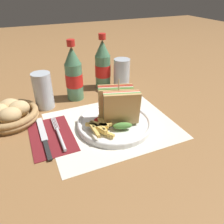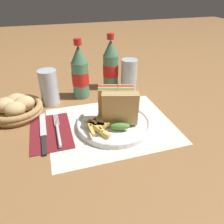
{
  "view_description": "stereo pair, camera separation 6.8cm",
  "coord_description": "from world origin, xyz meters",
  "px_view_note": "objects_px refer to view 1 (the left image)",
  "views": [
    {
      "loc": [
        -0.22,
        -0.5,
        0.39
      ],
      "look_at": [
        0.02,
        0.04,
        0.04
      ],
      "focal_mm": 35.0,
      "sensor_mm": 36.0,
      "label": 1
    },
    {
      "loc": [
        -0.15,
        -0.52,
        0.39
      ],
      "look_at": [
        0.02,
        0.04,
        0.04
      ],
      "focal_mm": 35.0,
      "sensor_mm": 36.0,
      "label": 2
    }
  ],
  "objects_px": {
    "club_sandwich": "(119,107)",
    "glass_far": "(44,93)",
    "fork": "(60,136)",
    "knife": "(44,137)",
    "plate_main": "(115,123)",
    "glass_near": "(122,77)",
    "coke_bottle_near": "(74,75)",
    "bread_basket": "(10,114)",
    "coke_bottle_far": "(103,66)"
  },
  "relations": [
    {
      "from": "club_sandwich",
      "to": "glass_far",
      "type": "distance_m",
      "value": 0.29
    },
    {
      "from": "fork",
      "to": "knife",
      "type": "distance_m",
      "value": 0.04
    },
    {
      "from": "glass_far",
      "to": "knife",
      "type": "bearing_deg",
      "value": -100.69
    },
    {
      "from": "plate_main",
      "to": "glass_far",
      "type": "xyz_separation_m",
      "value": [
        -0.18,
        0.21,
        0.04
      ]
    },
    {
      "from": "knife",
      "to": "glass_near",
      "type": "distance_m",
      "value": 0.42
    },
    {
      "from": "plate_main",
      "to": "knife",
      "type": "relative_size",
      "value": 1.1
    },
    {
      "from": "knife",
      "to": "coke_bottle_near",
      "type": "xyz_separation_m",
      "value": [
        0.15,
        0.21,
        0.09
      ]
    },
    {
      "from": "plate_main",
      "to": "glass_near",
      "type": "distance_m",
      "value": 0.28
    },
    {
      "from": "bread_basket",
      "to": "glass_far",
      "type": "bearing_deg",
      "value": 21.99
    },
    {
      "from": "coke_bottle_far",
      "to": "glass_far",
      "type": "height_order",
      "value": "coke_bottle_far"
    },
    {
      "from": "coke_bottle_near",
      "to": "glass_near",
      "type": "relative_size",
      "value": 1.73
    },
    {
      "from": "plate_main",
      "to": "knife",
      "type": "bearing_deg",
      "value": 173.85
    },
    {
      "from": "fork",
      "to": "coke_bottle_far",
      "type": "bearing_deg",
      "value": 48.6
    },
    {
      "from": "fork",
      "to": "coke_bottle_far",
      "type": "relative_size",
      "value": 0.8
    },
    {
      "from": "fork",
      "to": "knife",
      "type": "xyz_separation_m",
      "value": [
        -0.04,
        0.01,
        -0.0
      ]
    },
    {
      "from": "coke_bottle_far",
      "to": "glass_far",
      "type": "xyz_separation_m",
      "value": [
        -0.25,
        -0.07,
        -0.04
      ]
    },
    {
      "from": "club_sandwich",
      "to": "bread_basket",
      "type": "xyz_separation_m",
      "value": [
        -0.31,
        0.17,
        -0.04
      ]
    },
    {
      "from": "club_sandwich",
      "to": "glass_near",
      "type": "xyz_separation_m",
      "value": [
        0.13,
        0.24,
        -0.01
      ]
    },
    {
      "from": "glass_near",
      "to": "plate_main",
      "type": "bearing_deg",
      "value": -120.3
    },
    {
      "from": "knife",
      "to": "glass_far",
      "type": "relative_size",
      "value": 1.65
    },
    {
      "from": "fork",
      "to": "glass_near",
      "type": "relative_size",
      "value": 1.38
    },
    {
      "from": "club_sandwich",
      "to": "fork",
      "type": "bearing_deg",
      "value": 176.04
    },
    {
      "from": "knife",
      "to": "glass_far",
      "type": "height_order",
      "value": "glass_far"
    },
    {
      "from": "fork",
      "to": "glass_near",
      "type": "xyz_separation_m",
      "value": [
        0.31,
        0.23,
        0.05
      ]
    },
    {
      "from": "plate_main",
      "to": "bread_basket",
      "type": "xyz_separation_m",
      "value": [
        -0.29,
        0.16,
        0.02
      ]
    },
    {
      "from": "knife",
      "to": "coke_bottle_far",
      "type": "height_order",
      "value": "coke_bottle_far"
    },
    {
      "from": "coke_bottle_far",
      "to": "glass_far",
      "type": "relative_size",
      "value": 1.73
    },
    {
      "from": "fork",
      "to": "plate_main",
      "type": "bearing_deg",
      "value": -2.54
    },
    {
      "from": "knife",
      "to": "glass_near",
      "type": "relative_size",
      "value": 1.65
    },
    {
      "from": "coke_bottle_near",
      "to": "coke_bottle_far",
      "type": "xyz_separation_m",
      "value": [
        0.13,
        0.05,
        0.0
      ]
    },
    {
      "from": "fork",
      "to": "knife",
      "type": "height_order",
      "value": "fork"
    },
    {
      "from": "club_sandwich",
      "to": "coke_bottle_far",
      "type": "distance_m",
      "value": 0.3
    },
    {
      "from": "plate_main",
      "to": "club_sandwich",
      "type": "bearing_deg",
      "value": -21.08
    },
    {
      "from": "coke_bottle_near",
      "to": "glass_near",
      "type": "bearing_deg",
      "value": 0.98
    },
    {
      "from": "plate_main",
      "to": "coke_bottle_near",
      "type": "bearing_deg",
      "value": 103.99
    },
    {
      "from": "club_sandwich",
      "to": "coke_bottle_near",
      "type": "distance_m",
      "value": 0.25
    },
    {
      "from": "knife",
      "to": "coke_bottle_far",
      "type": "relative_size",
      "value": 0.95
    },
    {
      "from": "knife",
      "to": "glass_near",
      "type": "bearing_deg",
      "value": 31.79
    },
    {
      "from": "coke_bottle_near",
      "to": "fork",
      "type": "bearing_deg",
      "value": -116.25
    },
    {
      "from": "knife",
      "to": "bread_basket",
      "type": "distance_m",
      "value": 0.16
    },
    {
      "from": "club_sandwich",
      "to": "bread_basket",
      "type": "height_order",
      "value": "club_sandwich"
    },
    {
      "from": "knife",
      "to": "club_sandwich",
      "type": "bearing_deg",
      "value": -6.62
    },
    {
      "from": "bread_basket",
      "to": "club_sandwich",
      "type": "bearing_deg",
      "value": -28.76
    },
    {
      "from": "coke_bottle_far",
      "to": "club_sandwich",
      "type": "bearing_deg",
      "value": -102.68
    },
    {
      "from": "club_sandwich",
      "to": "glass_near",
      "type": "relative_size",
      "value": 1.08
    },
    {
      "from": "fork",
      "to": "glass_near",
      "type": "height_order",
      "value": "glass_near"
    },
    {
      "from": "club_sandwich",
      "to": "coke_bottle_far",
      "type": "xyz_separation_m",
      "value": [
        0.07,
        0.29,
        0.03
      ]
    },
    {
      "from": "knife",
      "to": "glass_near",
      "type": "height_order",
      "value": "glass_near"
    },
    {
      "from": "coke_bottle_near",
      "to": "club_sandwich",
      "type": "bearing_deg",
      "value": -73.84
    },
    {
      "from": "plate_main",
      "to": "knife",
      "type": "xyz_separation_m",
      "value": [
        -0.21,
        0.02,
        -0.0
      ]
    }
  ]
}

